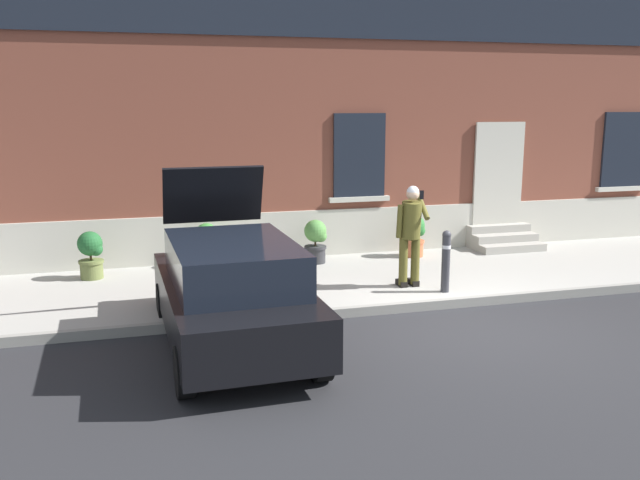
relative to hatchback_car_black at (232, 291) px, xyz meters
The scene contains 12 objects.
ground_plane 3.51m from the hatchback_car_black, ahead, with size 80.00×80.00×0.00m, color #232326.
sidewalk 4.45m from the hatchback_car_black, 38.84° to the left, with size 24.00×3.60×0.15m, color #99968E.
curb_edge 3.61m from the hatchback_car_black, 14.63° to the left, with size 24.00×0.12×0.15m, color gray.
building_facade 6.91m from the hatchback_car_black, 56.84° to the left, with size 24.00×1.52×7.50m.
entrance_stoop 7.76m from the hatchback_car_black, 32.65° to the left, with size 1.45×0.96×0.48m.
hatchback_car_black is the anchor object (origin of this frame).
bollard_near_person 3.97m from the hatchback_car_black, 19.14° to the left, with size 0.15×0.15×1.04m.
person_on_phone 3.75m from the hatchback_car_black, 27.95° to the left, with size 0.51×0.47×1.75m.
planter_olive 4.31m from the hatchback_car_black, 117.30° to the left, with size 0.44×0.44×0.86m.
planter_cream 4.12m from the hatchback_car_black, 88.22° to the left, with size 0.44×0.44×0.86m.
planter_charcoal 4.52m from the hatchback_car_black, 60.40° to the left, with size 0.44×0.44×0.86m.
planter_terracotta 5.85m from the hatchback_car_black, 42.28° to the left, with size 0.44×0.44×0.86m.
Camera 1 is at (-4.64, -8.66, 3.26)m, focal length 38.16 mm.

